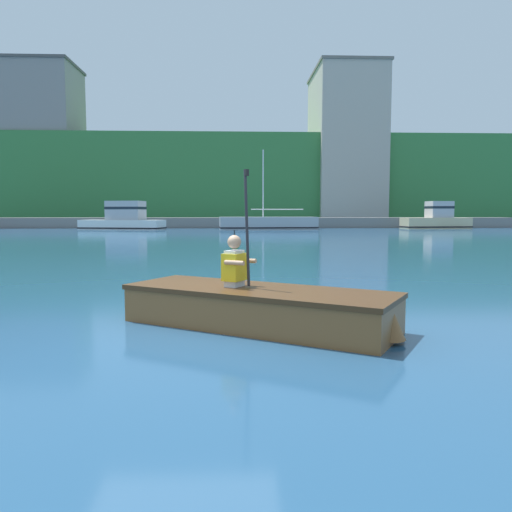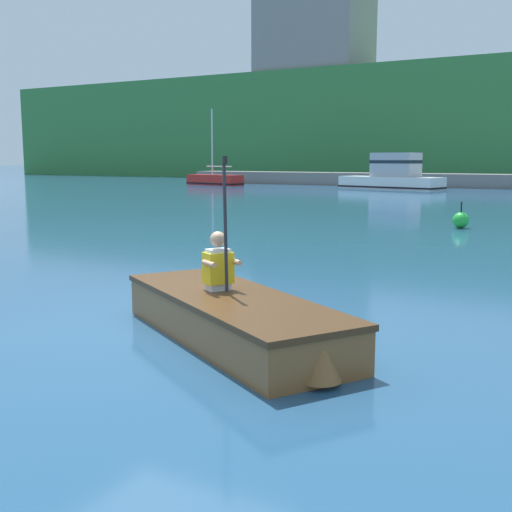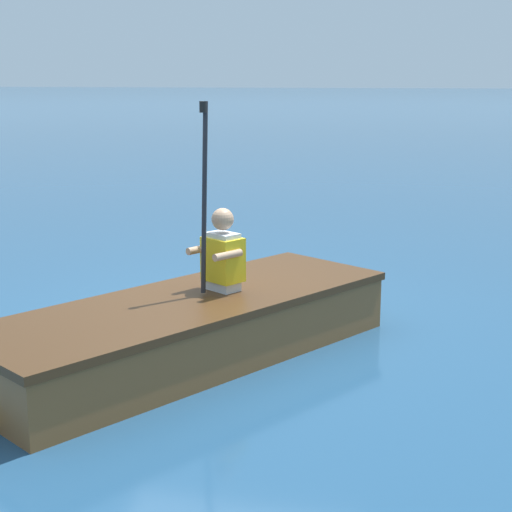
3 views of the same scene
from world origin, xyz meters
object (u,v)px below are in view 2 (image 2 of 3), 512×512
rowboat_foreground (234,316)px  channel_buoy (461,220)px  person_paddler (219,263)px  moored_boat_dock_west_inner (215,180)px  moored_boat_dock_center_near (393,176)px

rowboat_foreground → channel_buoy: channel_buoy is taller
person_paddler → channel_buoy: bearing=90.1°
moored_boat_dock_west_inner → moored_boat_dock_center_near: (13.11, 0.41, 0.46)m
person_paddler → channel_buoy: person_paddler is taller
moored_boat_dock_west_inner → person_paddler: moored_boat_dock_west_inner is taller
rowboat_foreground → channel_buoy: (-0.34, 12.41, -0.04)m
person_paddler → channel_buoy: size_ratio=1.99×
moored_boat_dock_west_inner → moored_boat_dock_center_near: bearing=1.8°
channel_buoy → moored_boat_dock_center_near: bearing=112.1°
moored_boat_dock_west_inner → channel_buoy: size_ratio=7.54×
moored_boat_dock_west_inner → moored_boat_dock_center_near: moored_boat_dock_west_inner is taller
moored_boat_dock_west_inner → channel_buoy: bearing=-44.1°
rowboat_foreground → person_paddler: person_paddler is taller
moored_boat_dock_west_inner → rowboat_foreground: 40.37m
moored_boat_dock_center_near → rowboat_foreground: 35.29m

